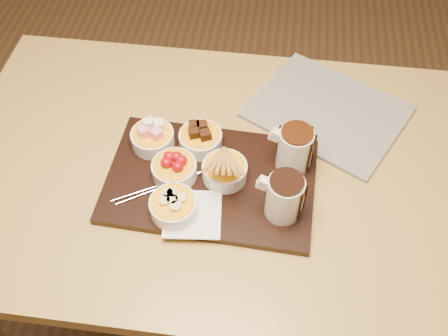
# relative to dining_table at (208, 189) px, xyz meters

# --- Properties ---
(ground) EXTENTS (5.00, 5.00, 0.00)m
(ground) POSITION_rel_dining_table_xyz_m (0.00, 0.00, -0.65)
(ground) COLOR brown
(ground) RESTS_ON ground
(dining_table) EXTENTS (1.20, 0.80, 0.75)m
(dining_table) POSITION_rel_dining_table_xyz_m (0.00, 0.00, 0.00)
(dining_table) COLOR #B28F42
(dining_table) RESTS_ON ground
(serving_board) EXTENTS (0.47, 0.32, 0.02)m
(serving_board) POSITION_rel_dining_table_xyz_m (0.02, -0.05, 0.11)
(serving_board) COLOR black
(serving_board) RESTS_ON dining_table
(napkin) EXTENTS (0.13, 0.13, 0.00)m
(napkin) POSITION_rel_dining_table_xyz_m (-0.01, -0.15, 0.12)
(napkin) COLOR white
(napkin) RESTS_ON serving_board
(bowl_marshmallows) EXTENTS (0.10, 0.10, 0.04)m
(bowl_marshmallows) POSITION_rel_dining_table_xyz_m (-0.13, 0.03, 0.14)
(bowl_marshmallows) COLOR silver
(bowl_marshmallows) RESTS_ON serving_board
(bowl_cake) EXTENTS (0.10, 0.10, 0.04)m
(bowl_cake) POSITION_rel_dining_table_xyz_m (-0.02, 0.04, 0.14)
(bowl_cake) COLOR silver
(bowl_cake) RESTS_ON serving_board
(bowl_strawberries) EXTENTS (0.10, 0.10, 0.04)m
(bowl_strawberries) POSITION_rel_dining_table_xyz_m (-0.06, -0.05, 0.14)
(bowl_strawberries) COLOR silver
(bowl_strawberries) RESTS_ON serving_board
(bowl_biscotti) EXTENTS (0.10, 0.10, 0.04)m
(bowl_biscotti) POSITION_rel_dining_table_xyz_m (0.05, -0.04, 0.14)
(bowl_biscotti) COLOR silver
(bowl_biscotti) RESTS_ON serving_board
(bowl_bananas) EXTENTS (0.10, 0.10, 0.04)m
(bowl_bananas) POSITION_rel_dining_table_xyz_m (-0.05, -0.15, 0.14)
(bowl_bananas) COLOR silver
(bowl_bananas) RESTS_ON serving_board
(pitcher_dark_chocolate) EXTENTS (0.08, 0.08, 0.10)m
(pitcher_dark_chocolate) POSITION_rel_dining_table_xyz_m (0.18, -0.12, 0.17)
(pitcher_dark_chocolate) COLOR silver
(pitcher_dark_chocolate) RESTS_ON serving_board
(pitcher_milk_chocolate) EXTENTS (0.08, 0.08, 0.10)m
(pitcher_milk_chocolate) POSITION_rel_dining_table_xyz_m (0.19, 0.01, 0.17)
(pitcher_milk_chocolate) COLOR silver
(pitcher_milk_chocolate) RESTS_ON serving_board
(fondue_skewers) EXTENTS (0.15, 0.24, 0.01)m
(fondue_skewers) POSITION_rel_dining_table_xyz_m (-0.08, -0.08, 0.12)
(fondue_skewers) COLOR silver
(fondue_skewers) RESTS_ON serving_board
(newspaper) EXTENTS (0.45, 0.42, 0.01)m
(newspaper) POSITION_rel_dining_table_xyz_m (0.27, 0.20, 0.10)
(newspaper) COLOR beige
(newspaper) RESTS_ON dining_table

